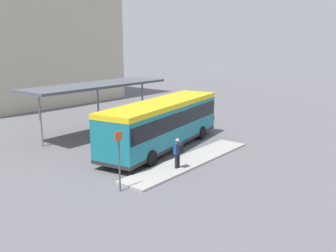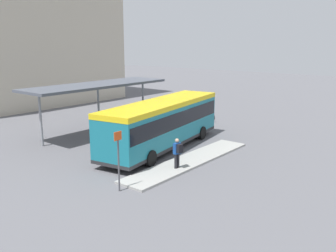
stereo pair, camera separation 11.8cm
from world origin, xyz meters
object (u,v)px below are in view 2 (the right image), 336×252
pedestrian_waiting (178,151)px  bicycle_yellow (200,116)px  potted_planter_far_side (162,120)px  platform_sign (118,158)px  potted_planter_near_shelter (143,124)px  bicycle_black (206,117)px  city_bus (163,121)px  bicycle_orange (194,115)px

pedestrian_waiting → bicycle_yellow: size_ratio=0.99×
pedestrian_waiting → potted_planter_far_side: (7.30, 7.06, -0.41)m
potted_planter_far_side → platform_sign: platform_sign is taller
bicycle_yellow → potted_planter_near_shelter: (-6.58, 0.72, 0.31)m
bicycle_black → platform_sign: platform_sign is taller
city_bus → bicycle_black: size_ratio=6.31×
city_bus → bicycle_yellow: (8.96, 3.13, -1.43)m
bicycle_black → bicycle_orange: size_ratio=1.07×
city_bus → platform_sign: 7.25m
bicycle_yellow → potted_planter_far_side: potted_planter_far_side is taller
potted_planter_near_shelter → platform_sign: size_ratio=0.45×
bicycle_orange → potted_planter_near_shelter: size_ratio=1.30×
bicycle_yellow → bicycle_orange: bearing=-173.8°
pedestrian_waiting → potted_planter_far_side: size_ratio=1.31×
city_bus → potted_planter_near_shelter: (2.39, 3.84, -1.12)m
bicycle_black → bicycle_orange: 1.36m
bicycle_yellow → potted_planter_far_side: size_ratio=1.32×
pedestrian_waiting → potted_planter_near_shelter: pedestrian_waiting is taller
bicycle_orange → city_bus: bearing=114.2°
pedestrian_waiting → bicycle_orange: bearing=-50.6°
city_bus → bicycle_orange: bearing=13.8°
bicycle_black → bicycle_yellow: bicycle_black is taller
potted_planter_far_side → pedestrian_waiting: bearing=-135.9°
pedestrian_waiting → potted_planter_near_shelter: bearing=-27.4°
bicycle_yellow → bicycle_orange: 0.67m
potted_planter_near_shelter → city_bus: bearing=-121.8°
bicycle_black → city_bus: bearing=102.9°
city_bus → bicycle_yellow: 9.60m
bicycle_orange → platform_sign: bearing=114.5°
potted_planter_near_shelter → platform_sign: 11.31m
bicycle_black → platform_sign: (-15.44, -5.36, 1.18)m
bicycle_yellow → platform_sign: (-15.60, -6.03, 1.20)m
city_bus → bicycle_orange: city_bus is taller
bicycle_black → potted_planter_far_side: 4.46m
bicycle_orange → potted_planter_near_shelter: 6.62m
potted_planter_far_side → platform_sign: bearing=-149.1°
pedestrian_waiting → bicycle_black: bearing=-55.3°
pedestrian_waiting → platform_sign: (-3.90, 0.36, 0.51)m
bicycle_orange → pedestrian_waiting: bearing=122.4°
city_bus → platform_sign: size_ratio=3.97×
city_bus → bicycle_orange: (9.00, 3.80, -1.43)m
city_bus → platform_sign: (-6.64, -2.90, -0.23)m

